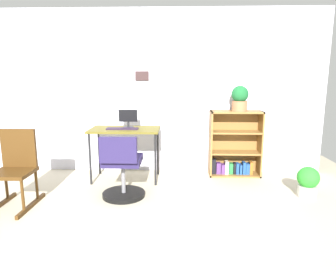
{
  "coord_description": "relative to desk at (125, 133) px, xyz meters",
  "views": [
    {
      "loc": [
        0.43,
        -2.44,
        1.44
      ],
      "look_at": [
        0.31,
        1.13,
        0.73
      ],
      "focal_mm": 32.24,
      "sensor_mm": 36.0,
      "label": 1
    }
  ],
  "objects": [
    {
      "name": "bookshelf_low",
      "position": [
        1.58,
        0.28,
        -0.25
      ],
      "size": [
        0.75,
        0.3,
        0.96
      ],
      "color": "olive",
      "rests_on": "ground_plane"
    },
    {
      "name": "potted_plant_on_shelf",
      "position": [
        1.62,
        0.22,
        0.48
      ],
      "size": [
        0.24,
        0.24,
        0.36
      ],
      "color": "#9E6642",
      "rests_on": "bookshelf_low"
    },
    {
      "name": "keyboard",
      "position": [
        -0.02,
        -0.07,
        0.08
      ],
      "size": [
        0.43,
        0.13,
        0.02
      ],
      "primitive_type": "cube",
      "color": "#281B31",
      "rests_on": "desk"
    },
    {
      "name": "office_chair",
      "position": [
        0.08,
        -0.69,
        -0.33
      ],
      "size": [
        0.52,
        0.55,
        0.79
      ],
      "color": "black",
      "rests_on": "ground_plane"
    },
    {
      "name": "desk",
      "position": [
        0.0,
        0.0,
        0.0
      ],
      "size": [
        0.96,
        0.55,
        0.74
      ],
      "color": "brown",
      "rests_on": "ground_plane"
    },
    {
      "name": "potted_plant_floor",
      "position": [
        2.32,
        -0.57,
        -0.47
      ],
      "size": [
        0.26,
        0.26,
        0.38
      ],
      "color": "#B7B2A8",
      "rests_on": "ground_plane"
    },
    {
      "name": "wall_back",
      "position": [
        0.31,
        0.47,
        0.54
      ],
      "size": [
        5.2,
        0.12,
        2.42
      ],
      "color": "silver",
      "rests_on": "ground_plane"
    },
    {
      "name": "ground_plane",
      "position": [
        0.32,
        -1.68,
        -0.67
      ],
      "size": [
        6.24,
        6.24,
        0.0
      ],
      "primitive_type": "plane",
      "color": "#B2A98F"
    },
    {
      "name": "rocking_chair",
      "position": [
        -1.09,
        -0.92,
        -0.23
      ],
      "size": [
        0.42,
        0.64,
        0.86
      ],
      "color": "#482D10",
      "rests_on": "ground_plane"
    },
    {
      "name": "monitor",
      "position": [
        0.04,
        0.08,
        0.2
      ],
      "size": [
        0.26,
        0.15,
        0.25
      ],
      "color": "#262628",
      "rests_on": "desk"
    }
  ]
}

